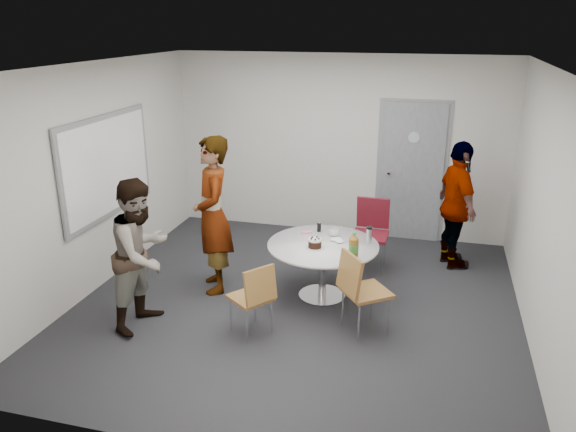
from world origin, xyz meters
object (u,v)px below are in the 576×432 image
(person_left, at_px, (142,254))
(person_right, at_px, (457,206))
(chair_near_left, at_px, (255,294))
(chair_near_right, at_px, (359,285))
(chair_far, at_px, (371,226))
(whiteboard, at_px, (108,166))
(person_main, at_px, (213,215))
(door, at_px, (411,172))
(table, at_px, (325,252))

(person_left, xyz_separation_m, person_right, (3.23, 2.43, 0.03))
(chair_near_left, xyz_separation_m, person_right, (2.00, 2.38, 0.36))
(chair_near_right, relative_size, chair_far, 0.97)
(chair_near_left, bearing_deg, person_left, 130.09)
(whiteboard, distance_m, chair_near_right, 3.41)
(chair_far, xyz_separation_m, person_left, (-2.17, -2.10, 0.24))
(person_main, bearing_deg, person_left, -49.85)
(person_left, bearing_deg, door, -29.12)
(chair_near_right, bearing_deg, person_main, -145.62)
(door, relative_size, person_left, 1.29)
(door, bearing_deg, chair_near_left, -112.56)
(person_main, bearing_deg, person_right, 89.71)
(chair_near_right, relative_size, person_right, 0.54)
(whiteboard, relative_size, chair_near_left, 2.36)
(chair_near_left, relative_size, chair_far, 0.85)
(chair_far, bearing_deg, person_right, -161.57)
(table, bearing_deg, chair_near_left, -117.03)
(door, relative_size, person_right, 1.25)
(person_main, relative_size, person_left, 1.16)
(door, relative_size, chair_near_right, 2.32)
(chair_near_left, relative_size, chair_near_right, 0.88)
(chair_near_left, bearing_deg, whiteboard, 103.38)
(person_left, bearing_deg, whiteboard, 51.85)
(chair_far, bearing_deg, person_left, 44.83)
(door, xyz_separation_m, chair_near_left, (-1.36, -3.27, -0.54))
(chair_near_left, bearing_deg, chair_near_right, -34.91)
(table, distance_m, person_left, 2.08)
(door, relative_size, chair_far, 2.24)
(chair_far, distance_m, person_left, 3.03)
(table, distance_m, person_main, 1.40)
(chair_near_right, height_order, person_main, person_main)
(door, distance_m, table, 2.43)
(whiteboard, distance_m, person_right, 4.47)
(whiteboard, bearing_deg, chair_near_left, -24.16)
(chair_near_right, bearing_deg, chair_near_left, -109.77)
(table, xyz_separation_m, person_right, (1.48, 1.35, 0.26))
(chair_far, xyz_separation_m, person_right, (1.06, 0.34, 0.27))
(chair_near_right, xyz_separation_m, person_left, (-2.25, -0.38, 0.26))
(table, xyz_separation_m, chair_near_right, (0.50, -0.71, -0.03))
(table, distance_m, chair_far, 1.09)
(chair_far, distance_m, person_main, 2.11)
(chair_near_left, distance_m, chair_far, 2.25)
(door, xyz_separation_m, whiteboard, (-3.56, -2.28, 0.42))
(chair_near_left, height_order, chair_far, chair_far)
(chair_near_right, xyz_separation_m, chair_far, (-0.08, 1.72, 0.02))
(table, height_order, person_left, person_left)
(door, height_order, chair_far, door)
(door, xyz_separation_m, person_left, (-2.59, -3.32, -0.21))
(person_left, bearing_deg, chair_near_left, -78.70)
(table, relative_size, person_left, 0.79)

